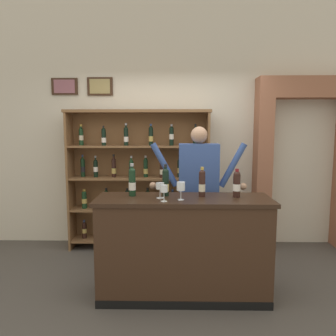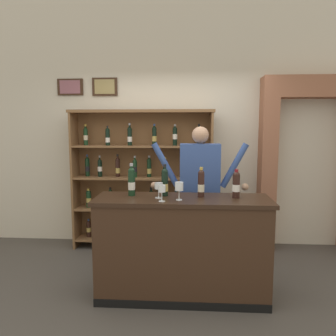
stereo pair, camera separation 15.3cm
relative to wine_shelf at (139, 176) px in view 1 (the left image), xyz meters
name	(u,v)px [view 1 (the left image)]	position (x,y,z in m)	size (l,w,h in m)	color
ground_plane	(170,296)	(0.45, -1.36, -1.04)	(14.00, 14.00, 0.02)	#47423D
back_wall	(171,122)	(0.45, 0.30, 0.76)	(12.00, 0.19, 3.57)	beige
wine_shelf	(139,176)	(0.00, 0.00, 0.00)	(1.98, 0.34, 1.94)	brown
archway_doorway	(302,154)	(2.33, 0.16, 0.30)	(1.38, 0.45, 2.39)	#935B42
tasting_counter	(183,247)	(0.59, -1.36, -0.52)	(1.73, 0.55, 1.02)	#382316
shopkeeper	(198,183)	(0.78, -0.79, 0.04)	(1.12, 0.22, 1.72)	#2D3347
tasting_bottle_rosso	(132,181)	(0.07, -1.28, 0.14)	(0.07, 0.07, 0.33)	black
tasting_bottle_grappa	(166,182)	(0.41, -1.27, 0.13)	(0.07, 0.07, 0.32)	black
tasting_bottle_super_tuscan	(202,183)	(0.77, -1.30, 0.13)	(0.07, 0.07, 0.30)	black
tasting_bottle_vin_santo	(237,184)	(1.11, -1.32, 0.13)	(0.07, 0.07, 0.28)	black
wine_glass_right	(181,187)	(0.56, -1.46, 0.12)	(0.08, 0.08, 0.17)	silver
wine_glass_center	(164,190)	(0.40, -1.53, 0.10)	(0.07, 0.07, 0.16)	silver
wine_glass_left	(160,187)	(0.36, -1.38, 0.11)	(0.08, 0.08, 0.15)	silver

